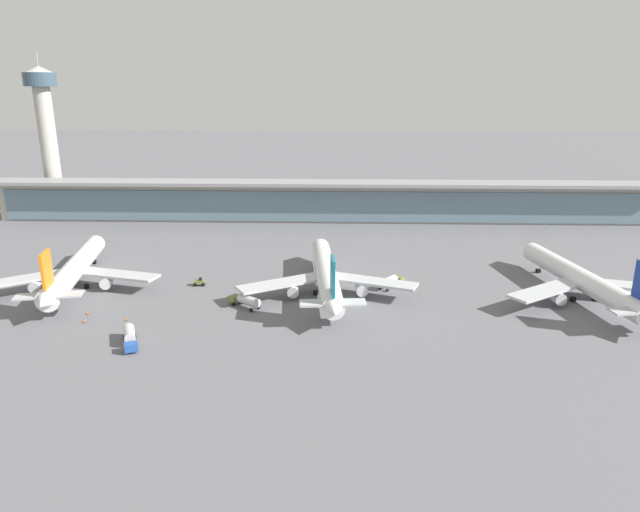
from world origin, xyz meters
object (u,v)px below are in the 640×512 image
service_truck_under_wing_blue (130,336)px  airliner_centre_stand (326,275)px  safety_cone_alpha (37,309)px  service_truck_mid_apron_olive (391,281)px  safety_cone_charlie (88,313)px  service_truck_by_tail_olive (200,282)px  control_tower (46,128)px  airliner_left_stand (74,269)px  safety_cone_bravo (84,321)px  service_truck_near_nose_olive (245,300)px  airliner_right_stand (583,280)px  safety_cone_delta (126,319)px

service_truck_under_wing_blue → airliner_centre_stand: bearing=39.0°
airliner_centre_stand → safety_cone_alpha: 65.80m
service_truck_mid_apron_olive → safety_cone_charlie: service_truck_mid_apron_olive is taller
service_truck_under_wing_blue → service_truck_mid_apron_olive: size_ratio=1.08×
service_truck_by_tail_olive → control_tower: 120.65m
airliner_centre_stand → service_truck_mid_apron_olive: airliner_centre_stand is taller
airliner_left_stand → service_truck_mid_apron_olive: (78.45, 2.49, -2.96)m
service_truck_under_wing_blue → safety_cone_bravo: 17.16m
control_tower → safety_cone_charlie: bearing=-60.8°
service_truck_near_nose_olive → airliner_centre_stand: bearing=29.3°
airliner_right_stand → safety_cone_delta: 103.71m
airliner_centre_stand → service_truck_by_tail_olive: bearing=172.5°
service_truck_mid_apron_olive → safety_cone_delta: service_truck_mid_apron_olive is taller
control_tower → service_truck_by_tail_olive: bearing=-47.4°
service_truck_under_wing_blue → safety_cone_bravo: size_ratio=12.57×
safety_cone_bravo → safety_cone_delta: (8.54, 1.36, 0.00)m
airliner_left_stand → service_truck_near_nose_olive: size_ratio=6.77×
service_truck_near_nose_olive → service_truck_mid_apron_olive: (33.93, 14.57, 0.00)m
airliner_centre_stand → airliner_left_stand: bearing=178.2°
service_truck_under_wing_blue → control_tower: bearing=121.6°
airliner_centre_stand → safety_cone_delta: airliner_centre_stand is taller
airliner_centre_stand → airliner_right_stand: same height
service_truck_by_tail_olive → safety_cone_charlie: 27.95m
airliner_left_stand → safety_cone_bravo: airliner_left_stand is taller
safety_cone_bravo → safety_cone_delta: size_ratio=1.00×
service_truck_near_nose_olive → service_truck_under_wing_blue: (-19.13, -19.91, 0.00)m
service_truck_under_wing_blue → service_truck_by_tail_olive: (5.11, 34.27, -0.83)m
safety_cone_charlie → airliner_right_stand: bearing=6.7°
service_truck_mid_apron_olive → service_truck_by_tail_olive: (-47.95, -0.22, -0.83)m
service_truck_mid_apron_olive → control_tower: (-126.60, 85.25, 31.82)m
airliner_right_stand → service_truck_by_tail_olive: size_ratio=18.45×
safety_cone_bravo → service_truck_by_tail_olive: bearing=51.9°
airliner_centre_stand → safety_cone_charlie: (-52.13, -15.19, -4.35)m
service_truck_near_nose_olive → service_truck_mid_apron_olive: size_ratio=1.00×
service_truck_near_nose_olive → service_truck_by_tail_olive: 20.08m
control_tower → safety_cone_charlie: 124.63m
safety_cone_charlie → service_truck_by_tail_olive: bearing=44.0°
airliner_left_stand → safety_cone_bravo: 25.06m
safety_cone_alpha → safety_cone_delta: (21.94, -4.76, 0.00)m
service_truck_under_wing_blue → safety_cone_charlie: 21.14m
airliner_left_stand → airliner_centre_stand: (62.53, -1.95, 0.00)m
airliner_left_stand → safety_cone_charlie: size_ratio=79.00×
safety_cone_bravo → service_truck_mid_apron_olive: bearing=19.9°
service_truck_near_nose_olive → safety_cone_charlie: 34.51m
airliner_centre_stand → control_tower: control_tower is taller
airliner_centre_stand → service_truck_under_wing_blue: airliner_centre_stand is taller
safety_cone_delta → service_truck_by_tail_olive: bearing=65.6°
control_tower → safety_cone_bravo: size_ratio=87.50×
service_truck_near_nose_olive → safety_cone_alpha: bearing=-175.6°
airliner_right_stand → safety_cone_bravo: (-110.85, -17.73, -4.35)m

